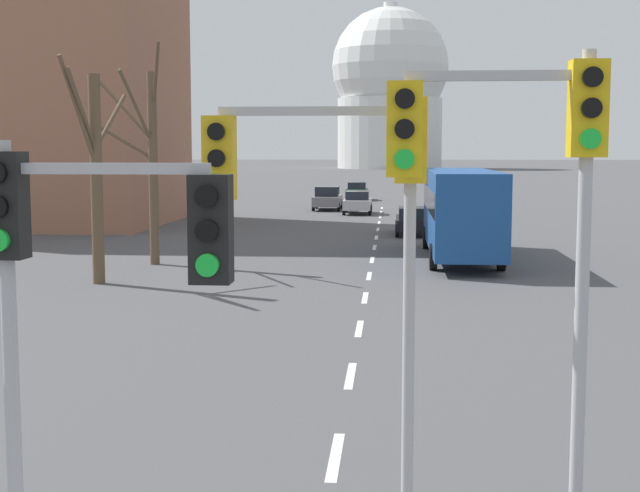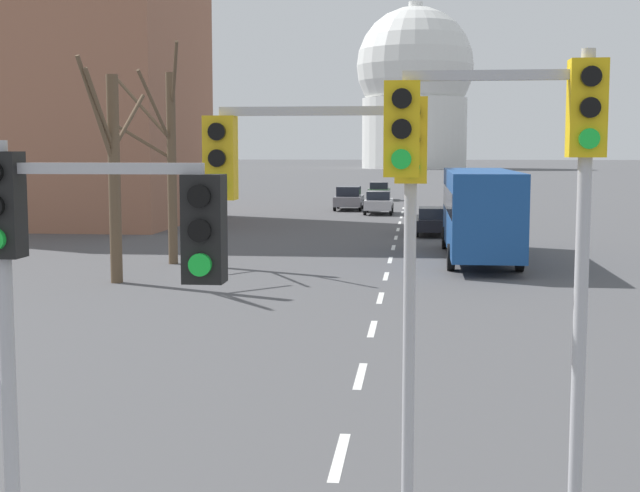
{
  "view_description": "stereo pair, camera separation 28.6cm",
  "coord_description": "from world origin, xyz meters",
  "px_view_note": "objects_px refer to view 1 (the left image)",
  "views": [
    {
      "loc": [
        0.76,
        -4.27,
        4.26
      ],
      "look_at": [
        -0.05,
        5.71,
        3.18
      ],
      "focal_mm": 50.0,
      "sensor_mm": 36.0,
      "label": 1
    },
    {
      "loc": [
        1.05,
        -4.24,
        4.26
      ],
      "look_at": [
        -0.05,
        5.71,
        3.18
      ],
      "focal_mm": 50.0,
      "sensor_mm": 36.0,
      "label": 2
    }
  ],
  "objects_px": {
    "sedan_far_left": "(327,198)",
    "traffic_signal_centre_tall": "(342,194)",
    "traffic_signal_near_left": "(80,260)",
    "city_bus": "(461,207)",
    "traffic_signal_near_right": "(523,178)",
    "sedan_mid_centre": "(357,191)",
    "sedan_near_left": "(413,220)",
    "sedan_near_right": "(358,202)"
  },
  "relations": [
    {
      "from": "sedan_far_left",
      "to": "traffic_signal_centre_tall",
      "type": "bearing_deg",
      "value": -85.65
    },
    {
      "from": "traffic_signal_near_left",
      "to": "city_bus",
      "type": "distance_m",
      "value": 27.88
    },
    {
      "from": "traffic_signal_near_right",
      "to": "sedan_mid_centre",
      "type": "height_order",
      "value": "traffic_signal_near_right"
    },
    {
      "from": "traffic_signal_near_right",
      "to": "traffic_signal_centre_tall",
      "type": "xyz_separation_m",
      "value": [
        -1.87,
        1.01,
        -0.22
      ]
    },
    {
      "from": "traffic_signal_near_right",
      "to": "sedan_mid_centre",
      "type": "relative_size",
      "value": 1.35
    },
    {
      "from": "traffic_signal_near_right",
      "to": "traffic_signal_near_left",
      "type": "bearing_deg",
      "value": -160.79
    },
    {
      "from": "sedan_near_left",
      "to": "sedan_near_right",
      "type": "bearing_deg",
      "value": 102.99
    },
    {
      "from": "sedan_mid_centre",
      "to": "city_bus",
      "type": "distance_m",
      "value": 41.88
    },
    {
      "from": "sedan_far_left",
      "to": "city_bus",
      "type": "distance_m",
      "value": 29.52
    },
    {
      "from": "traffic_signal_near_right",
      "to": "traffic_signal_centre_tall",
      "type": "bearing_deg",
      "value": 151.76
    },
    {
      "from": "sedan_mid_centre",
      "to": "sedan_far_left",
      "type": "bearing_deg",
      "value": -97.13
    },
    {
      "from": "traffic_signal_near_right",
      "to": "sedan_mid_centre",
      "type": "distance_m",
      "value": 67.57
    },
    {
      "from": "sedan_mid_centre",
      "to": "city_bus",
      "type": "xyz_separation_m",
      "value": [
        5.69,
        -41.47,
        1.26
      ]
    },
    {
      "from": "traffic_signal_centre_tall",
      "to": "sedan_far_left",
      "type": "xyz_separation_m",
      "value": [
        -4.06,
        53.45,
        -2.92
      ]
    },
    {
      "from": "traffic_signal_near_right",
      "to": "sedan_near_left",
      "type": "bearing_deg",
      "value": 90.43
    },
    {
      "from": "traffic_signal_centre_tall",
      "to": "sedan_near_left",
      "type": "xyz_separation_m",
      "value": [
        1.6,
        35.06,
        -3.05
      ]
    },
    {
      "from": "sedan_near_left",
      "to": "sedan_mid_centre",
      "type": "height_order",
      "value": "sedan_mid_centre"
    },
    {
      "from": "sedan_mid_centre",
      "to": "sedan_far_left",
      "type": "relative_size",
      "value": 0.86
    },
    {
      "from": "traffic_signal_centre_tall",
      "to": "city_bus",
      "type": "distance_m",
      "value": 25.15
    },
    {
      "from": "traffic_signal_centre_tall",
      "to": "sedan_far_left",
      "type": "distance_m",
      "value": 53.69
    },
    {
      "from": "traffic_signal_near_right",
      "to": "city_bus",
      "type": "bearing_deg",
      "value": 86.96
    },
    {
      "from": "city_bus",
      "to": "sedan_near_left",
      "type": "bearing_deg",
      "value": 99.16
    },
    {
      "from": "traffic_signal_near_right",
      "to": "city_bus",
      "type": "relative_size",
      "value": 0.49
    },
    {
      "from": "sedan_near_left",
      "to": "sedan_mid_centre",
      "type": "bearing_deg",
      "value": 97.38
    },
    {
      "from": "sedan_near_right",
      "to": "sedan_mid_centre",
      "type": "xyz_separation_m",
      "value": [
        -0.7,
        16.74,
        -0.0
      ]
    },
    {
      "from": "sedan_far_left",
      "to": "traffic_signal_near_right",
      "type": "bearing_deg",
      "value": -83.78
    },
    {
      "from": "traffic_signal_near_left",
      "to": "sedan_near_right",
      "type": "bearing_deg",
      "value": 89.5
    },
    {
      "from": "sedan_near_right",
      "to": "sedan_mid_centre",
      "type": "relative_size",
      "value": 1.07
    },
    {
      "from": "traffic_signal_near_left",
      "to": "sedan_near_left",
      "type": "bearing_deg",
      "value": 84.19
    },
    {
      "from": "traffic_signal_near_right",
      "to": "sedan_near_left",
      "type": "relative_size",
      "value": 1.2
    },
    {
      "from": "city_bus",
      "to": "traffic_signal_centre_tall",
      "type": "bearing_deg",
      "value": -97.43
    },
    {
      "from": "traffic_signal_near_right",
      "to": "sedan_mid_centre",
      "type": "xyz_separation_m",
      "value": [
        -4.32,
        67.36,
        -3.19
      ]
    },
    {
      "from": "traffic_signal_centre_tall",
      "to": "traffic_signal_near_right",
      "type": "bearing_deg",
      "value": -28.24
    },
    {
      "from": "sedan_near_left",
      "to": "sedan_far_left",
      "type": "distance_m",
      "value": 19.24
    },
    {
      "from": "traffic_signal_near_left",
      "to": "sedan_mid_centre",
      "type": "bearing_deg",
      "value": 90.2
    },
    {
      "from": "traffic_signal_near_left",
      "to": "sedan_mid_centre",
      "type": "height_order",
      "value": "traffic_signal_near_left"
    },
    {
      "from": "traffic_signal_near_left",
      "to": "traffic_signal_centre_tall",
      "type": "distance_m",
      "value": 3.32
    },
    {
      "from": "traffic_signal_centre_tall",
      "to": "sedan_mid_centre",
      "type": "bearing_deg",
      "value": 92.11
    },
    {
      "from": "sedan_mid_centre",
      "to": "sedan_far_left",
      "type": "distance_m",
      "value": 13.0
    },
    {
      "from": "sedan_mid_centre",
      "to": "sedan_far_left",
      "type": "height_order",
      "value": "sedan_far_left"
    },
    {
      "from": "traffic_signal_near_left",
      "to": "sedan_near_left",
      "type": "relative_size",
      "value": 0.99
    },
    {
      "from": "traffic_signal_centre_tall",
      "to": "sedan_near_right",
      "type": "bearing_deg",
      "value": 92.03
    }
  ]
}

